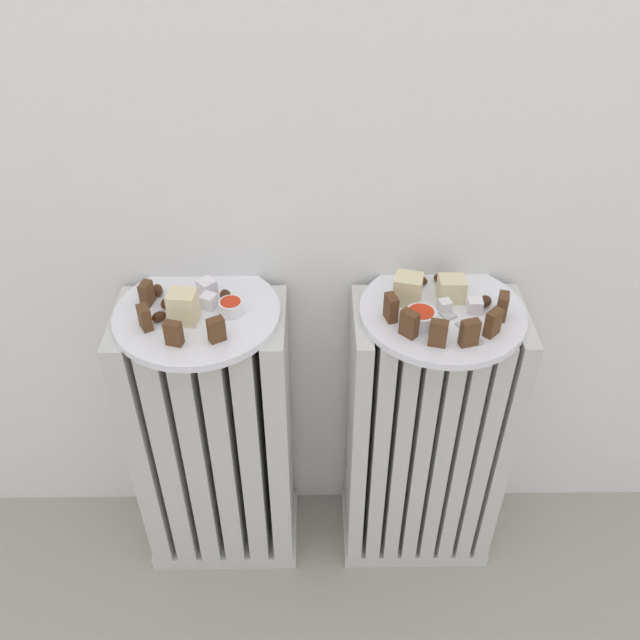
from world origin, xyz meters
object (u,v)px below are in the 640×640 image
Objects in this scene: jam_bowl_right at (421,317)px; plate_right at (442,312)px; plate_left at (197,314)px; jam_bowl_left at (231,307)px; fork at (459,324)px; radiator_right at (424,440)px; radiator_left at (216,442)px.

plate_right is at bearing 43.13° from jam_bowl_right.
plate_left is 0.06m from jam_bowl_left.
jam_bowl_right is 0.06m from fork.
jam_bowl_left reaches higher than fork.
jam_bowl_left is at bearing -178.95° from radiator_right.
plate_right is at bearing 180.00° from radiator_right.
radiator_right is at bearing 114.30° from fork.
fork is at bearing -1.71° from jam_bowl_right.
radiator_left is at bearing 180.00° from plate_right.
fork is at bearing -65.70° from radiator_right.
plate_left is at bearing 180.00° from radiator_right.
fork is at bearing -5.69° from radiator_left.
radiator_right is at bearing 0.00° from plate_left.
radiator_left is 0.50m from fork.
jam_bowl_left is at bearing -6.34° from radiator_left.
jam_bowl_right is at bearing -6.37° from jam_bowl_left.
fork reaches higher than plate_left.
fork is (0.40, -0.04, 0.30)m from radiator_left.
jam_bowl_left is 0.80× the size of jam_bowl_right.
jam_bowl_left is (0.05, -0.01, 0.31)m from radiator_left.
radiator_left is at bearing 174.31° from fork.
plate_right is (0.38, 0.00, 0.00)m from plate_left.
plate_left is at bearing 173.63° from jam_bowl_right.
fork is (0.40, -0.04, 0.01)m from plate_left.
radiator_left is 2.22× the size of plate_left.
plate_left is 6.85× the size of jam_bowl_left.
radiator_left and radiator_right have the same top height.
jam_bowl_right is (0.34, -0.04, 0.02)m from plate_left.
radiator_left is at bearing 173.63° from jam_bowl_right.
fork is (0.34, -0.03, -0.01)m from jam_bowl_left.
jam_bowl_right reaches higher than fork.
jam_bowl_left is at bearing -6.34° from plate_left.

